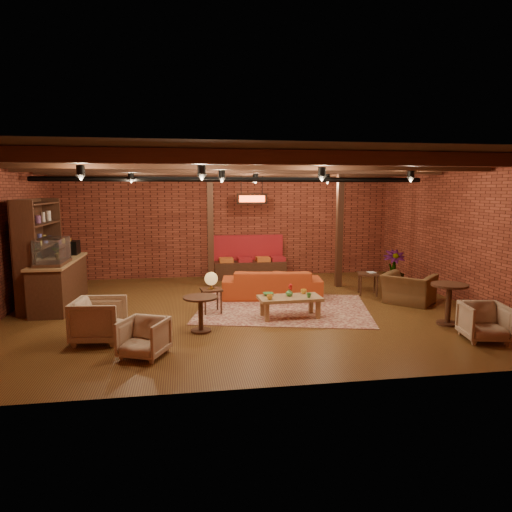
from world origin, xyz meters
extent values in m
plane|color=#3D1E0F|center=(0.00, 0.00, 0.00)|extent=(10.00, 10.00, 0.00)
cube|color=black|center=(0.00, 0.00, 3.20)|extent=(10.00, 8.00, 0.02)
cube|color=maroon|center=(0.00, 4.00, 1.60)|extent=(10.00, 0.02, 3.20)
cube|color=maroon|center=(0.00, -4.00, 1.60)|extent=(10.00, 0.02, 3.20)
cube|color=maroon|center=(5.00, 0.00, 1.60)|extent=(0.02, 8.00, 3.20)
cylinder|color=black|center=(0.00, 1.60, 2.85)|extent=(9.60, 0.12, 0.12)
cube|color=#321C10|center=(-0.60, 2.60, 1.60)|extent=(0.16, 0.16, 3.20)
cube|color=#321C10|center=(2.80, 2.00, 1.60)|extent=(0.16, 0.16, 3.20)
imported|color=#337F33|center=(-4.00, 1.20, 1.22)|extent=(0.35, 0.39, 0.30)
cube|color=#FF4519|center=(0.60, 3.10, 2.35)|extent=(0.86, 0.06, 0.30)
cube|color=maroon|center=(0.82, -0.06, 0.01)|extent=(4.23, 3.60, 0.01)
imported|color=#A73917|center=(0.77, 0.98, 0.35)|extent=(2.48, 1.25, 0.69)
cube|color=olive|center=(0.80, -0.78, 0.41)|extent=(1.30, 0.68, 0.06)
cube|color=olive|center=(0.28, -1.02, 0.19)|extent=(0.08, 0.08, 0.38)
cube|color=olive|center=(1.34, -0.98, 0.19)|extent=(0.08, 0.08, 0.38)
cube|color=olive|center=(0.26, -0.57, 0.19)|extent=(0.08, 0.08, 0.38)
cube|color=olive|center=(1.32, -0.53, 0.19)|extent=(0.08, 0.08, 0.38)
imported|color=gold|center=(0.35, -0.95, 0.49)|extent=(0.13, 0.13, 0.10)
imported|color=#40883E|center=(1.16, -0.92, 0.49)|extent=(0.11, 0.11, 0.10)
imported|color=gold|center=(1.15, -0.56, 0.49)|extent=(0.13, 0.13, 0.10)
imported|color=#40883E|center=(0.38, -0.59, 0.47)|extent=(0.23, 0.23, 0.06)
imported|color=#40883E|center=(0.80, -0.73, 0.50)|extent=(0.12, 0.12, 0.12)
sphere|color=red|center=(0.80, -0.73, 0.64)|extent=(0.10, 0.10, 0.10)
cube|color=#321C10|center=(-0.76, -0.15, 0.50)|extent=(0.48, 0.48, 0.04)
cylinder|color=#321C10|center=(-0.76, -0.15, 0.24)|extent=(0.04, 0.04, 0.48)
cylinder|color=#AA8538|center=(-0.76, -0.15, 0.53)|extent=(0.14, 0.14, 0.02)
cylinder|color=#AA8538|center=(-0.76, -0.15, 0.60)|extent=(0.04, 0.04, 0.20)
sphere|color=orange|center=(-0.76, -0.15, 0.74)|extent=(0.28, 0.28, 0.28)
cylinder|color=#321C10|center=(-1.04, -1.43, 0.64)|extent=(0.64, 0.64, 0.04)
cylinder|color=#321C10|center=(-1.04, -1.43, 0.33)|extent=(0.09, 0.09, 0.62)
cylinder|color=#321C10|center=(-1.04, -1.43, 0.02)|extent=(0.38, 0.38, 0.04)
imported|color=beige|center=(-2.79, -1.70, 0.42)|extent=(0.84, 0.89, 0.83)
imported|color=beige|center=(-1.97, -2.57, 0.34)|extent=(0.85, 0.83, 0.67)
imported|color=brown|center=(3.77, -0.07, 0.46)|extent=(1.23, 1.24, 0.93)
cube|color=#321C10|center=(3.21, 0.95, 0.52)|extent=(0.60, 0.60, 0.04)
cylinder|color=#321C10|center=(3.21, 0.95, 0.25)|extent=(0.04, 0.04, 0.50)
imported|color=#321C10|center=(3.21, 0.95, 0.56)|extent=(0.24, 0.28, 0.02)
cylinder|color=#321C10|center=(3.73, -1.73, 0.78)|extent=(0.69, 0.69, 0.04)
cylinder|color=#321C10|center=(3.73, -1.73, 0.40)|extent=(0.11, 0.11, 0.75)
cylinder|color=#321C10|center=(3.73, -1.73, 0.02)|extent=(0.41, 0.41, 0.04)
imported|color=beige|center=(3.81, -2.70, 0.36)|extent=(0.81, 0.78, 0.72)
imported|color=#4C7F4C|center=(4.13, 1.49, 1.54)|extent=(2.09, 2.09, 3.08)
camera|label=1|loc=(-1.32, -9.64, 2.60)|focal=32.00mm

